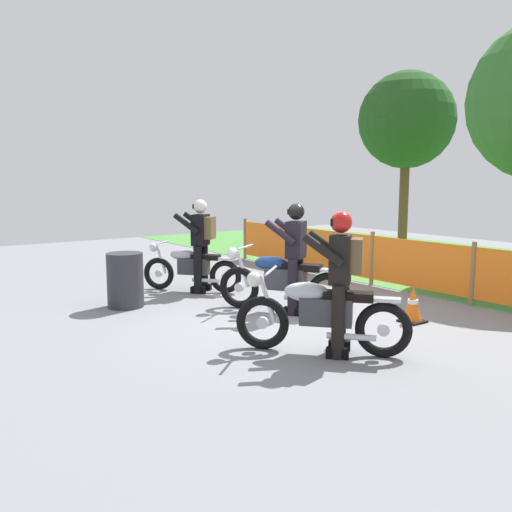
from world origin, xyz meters
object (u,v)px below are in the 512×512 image
object	(u,v)px
traffic_cone	(413,305)
rider_trailing	(341,275)
motorcycle_trailing	(320,314)
rider_lead	(295,254)
motorcycle_third	(191,268)
rider_third	(201,240)
spare_drum	(125,280)
motorcycle_lead	(282,281)

from	to	relation	value
traffic_cone	rider_trailing	bearing A→B (deg)	-77.18
rider_trailing	motorcycle_trailing	bearing A→B (deg)	0.51
rider_lead	traffic_cone	distance (m)	1.88
rider_lead	traffic_cone	world-z (taller)	rider_lead
rider_trailing	traffic_cone	distance (m)	2.06
traffic_cone	rider_lead	bearing A→B (deg)	-144.31
motorcycle_trailing	motorcycle_third	distance (m)	4.11
rider_trailing	traffic_cone	bearing A→B (deg)	-118.59
rider_lead	rider_third	world-z (taller)	same
motorcycle_trailing	spare_drum	size ratio (longest dim) A/B	1.86
motorcycle_lead	motorcycle_trailing	distance (m)	2.07
rider_lead	motorcycle_lead	bearing A→B (deg)	0.57
rider_lead	spare_drum	distance (m)	2.77
motorcycle_third	rider_lead	distance (m)	2.48
spare_drum	motorcycle_trailing	bearing A→B (deg)	14.71
rider_third	motorcycle_lead	bearing A→B (deg)	147.85
rider_third	rider_lead	bearing A→B (deg)	150.25
motorcycle_trailing	rider_lead	xyz separation A→B (m)	(-1.69, 1.01, 0.44)
motorcycle_lead	rider_trailing	size ratio (longest dim) A/B	1.09
motorcycle_trailing	spare_drum	bearing A→B (deg)	-26.71
motorcycle_lead	spare_drum	xyz separation A→B (m)	(-1.73, -1.84, -0.05)
rider_lead	rider_third	bearing A→B (deg)	-24.21
motorcycle_third	motorcycle_lead	bearing A→B (deg)	150.72
motorcycle_lead	rider_lead	bearing A→B (deg)	-179.43
motorcycle_third	rider_trailing	xyz separation A→B (m)	(4.25, -0.37, 0.51)
motorcycle_third	rider_third	world-z (taller)	rider_third
rider_lead	spare_drum	bearing A→B (deg)	12.45
motorcycle_lead	rider_lead	size ratio (longest dim) A/B	1.09
motorcycle_lead	traffic_cone	distance (m)	1.98
traffic_cone	spare_drum	world-z (taller)	spare_drum
motorcycle_trailing	rider_trailing	xyz separation A→B (m)	(0.17, 0.15, 0.47)
spare_drum	traffic_cone	bearing A→B (deg)	41.83
rider_trailing	spare_drum	size ratio (longest dim) A/B	1.92
motorcycle_lead	rider_lead	world-z (taller)	rider_lead
motorcycle_lead	motorcycle_trailing	world-z (taller)	motorcycle_lead
rider_third	traffic_cone	bearing A→B (deg)	161.88
motorcycle_lead	rider_lead	xyz separation A→B (m)	(0.17, 0.12, 0.43)
motorcycle_third	traffic_cone	size ratio (longest dim) A/B	2.93
motorcycle_trailing	spare_drum	distance (m)	3.72
motorcycle_lead	traffic_cone	world-z (taller)	motorcycle_lead
motorcycle_trailing	spare_drum	world-z (taller)	motorcycle_trailing
motorcycle_lead	motorcycle_third	distance (m)	2.25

